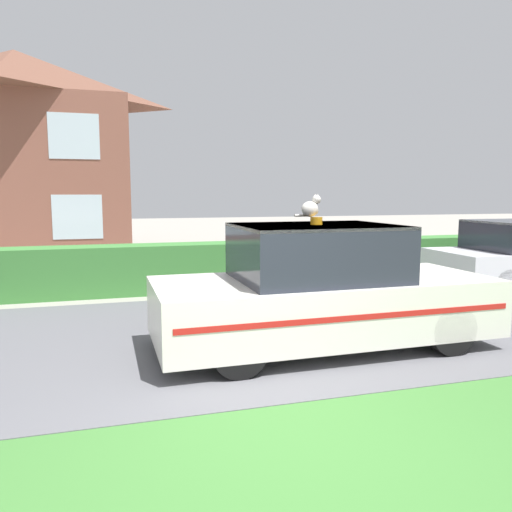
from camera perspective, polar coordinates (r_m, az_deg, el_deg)
ground_plane at (r=4.51m, az=3.16°, el=-20.34°), size 80.00×80.00×0.00m
road_strip at (r=7.52m, az=-5.50°, el=-8.94°), size 28.00×5.31×0.01m
lawn_verge at (r=4.11m, az=5.68°, el=-23.27°), size 28.00×2.34×0.01m
garden_hedge at (r=11.08m, az=-1.85°, el=-1.05°), size 11.98×0.80×1.02m
police_car at (r=6.80m, az=7.52°, el=-3.99°), size 4.58×1.89×1.77m
cat at (r=6.68m, az=6.32°, el=5.53°), size 0.35×0.21×0.30m
house_left at (r=18.50m, az=-25.45°, el=10.54°), size 7.19×5.71×6.70m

